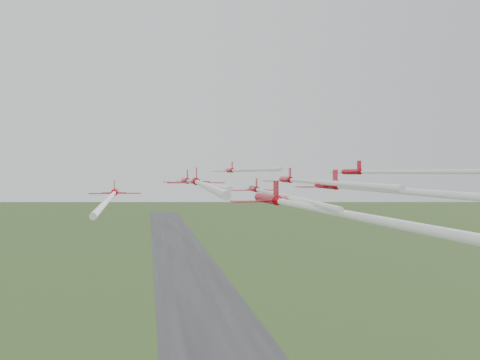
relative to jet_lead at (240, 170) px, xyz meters
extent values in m
cube|color=#2E2E30|center=(4.35, 194.27, -55.70)|extent=(38.00, 900.00, 0.04)
cylinder|color=#C10114|center=(0.43, 15.03, 0.03)|extent=(1.20, 7.66, 0.99)
cone|color=#C10114|center=(0.56, 19.66, 0.03)|extent=(1.03, 1.64, 0.99)
cone|color=#C10114|center=(0.30, 10.67, 0.03)|extent=(0.93, 1.10, 0.90)
ellipsoid|color=black|center=(0.48, 16.83, 0.39)|extent=(0.40, 0.86, 0.29)
cube|color=#C10114|center=(0.41, 14.31, -0.20)|extent=(7.97, 2.56, 0.09)
cube|color=#C10114|center=(0.33, 11.53, 0.03)|extent=(3.62, 1.18, 0.07)
cube|color=#C10114|center=(0.33, 11.71, 1.02)|extent=(0.14, 1.62, 1.80)
cylinder|color=silver|center=(-0.38, -13.42, -0.02)|extent=(1.88, 47.21, 0.54)
cylinder|color=#C10114|center=(-10.29, 3.50, -2.06)|extent=(1.20, 8.74, 1.13)
cone|color=#C10114|center=(-10.33, 8.79, -2.06)|extent=(1.14, 1.86, 1.13)
cone|color=#C10114|center=(-10.24, -1.48, -2.06)|extent=(1.04, 1.24, 1.03)
ellipsoid|color=black|center=(-10.30, 5.55, -1.65)|extent=(0.44, 0.98, 0.33)
cube|color=#C10114|center=(-10.28, 2.68, -2.31)|extent=(9.06, 2.74, 0.10)
cube|color=#C10114|center=(-10.25, -0.50, -2.06)|extent=(4.12, 1.27, 0.08)
cube|color=#C10114|center=(-10.25, -0.30, -0.93)|extent=(0.12, 1.85, 2.05)
cylinder|color=silver|center=(-10.04, -26.62, -2.11)|extent=(1.02, 49.16, 0.62)
cylinder|color=#C10114|center=(10.03, 2.55, -1.87)|extent=(1.99, 9.56, 1.23)
cone|color=#C10114|center=(10.49, 8.28, -1.87)|extent=(1.39, 2.10, 1.23)
cone|color=#C10114|center=(9.59, -2.85, -1.87)|extent=(1.22, 1.43, 1.12)
ellipsoid|color=black|center=(10.21, 4.77, -1.42)|extent=(0.55, 1.10, 0.36)
cube|color=#C10114|center=(9.96, 1.66, -2.15)|extent=(10.03, 3.68, 0.11)
cube|color=#C10114|center=(9.68, -1.80, -1.87)|extent=(4.56, 1.69, 0.09)
cube|color=#C10114|center=(9.70, -1.57, -0.64)|extent=(0.27, 2.01, 2.23)
cylinder|color=silver|center=(7.38, -30.33, -1.92)|extent=(5.00, 53.79, 0.67)
cylinder|color=#C10114|center=(-23.31, -8.17, -3.77)|extent=(1.31, 8.38, 1.08)
cone|color=#C10114|center=(-23.45, -3.11, -3.77)|extent=(1.13, 1.80, 1.08)
cone|color=#C10114|center=(-23.18, -12.93, -3.77)|extent=(1.01, 1.21, 0.98)
ellipsoid|color=black|center=(-23.37, -6.20, -3.38)|extent=(0.44, 0.94, 0.31)
cube|color=#C10114|center=(-23.29, -8.95, -4.02)|extent=(8.72, 2.79, 0.10)
cube|color=#C10114|center=(-23.21, -12.00, -3.77)|extent=(3.96, 1.28, 0.08)
cube|color=#C10114|center=(-23.22, -11.80, -2.69)|extent=(0.15, 1.77, 1.97)
cylinder|color=silver|center=(-22.54, -36.99, -3.82)|extent=(1.85, 47.06, 0.59)
cylinder|color=#C10114|center=(0.92, -9.55, -3.35)|extent=(1.58, 7.91, 1.02)
cone|color=#C10114|center=(1.26, -4.80, -3.35)|extent=(1.13, 1.73, 1.02)
cone|color=#C10114|center=(0.60, -14.03, -3.35)|extent=(1.00, 1.17, 0.92)
ellipsoid|color=black|center=(1.06, -7.71, -2.98)|extent=(0.45, 0.90, 0.30)
cube|color=#C10114|center=(0.87, -10.29, -3.58)|extent=(8.29, 2.98, 0.09)
cube|color=#C10114|center=(0.67, -13.15, -3.35)|extent=(3.77, 1.37, 0.07)
cube|color=#C10114|center=(0.68, -12.97, -2.33)|extent=(0.21, 1.67, 1.85)
cylinder|color=silver|center=(-1.17, -38.80, -3.39)|extent=(4.03, 48.58, 0.55)
cylinder|color=#C10114|center=(19.14, -9.87, -0.31)|extent=(1.04, 7.91, 1.02)
cone|color=#C10114|center=(19.13, -5.08, -0.31)|extent=(1.03, 1.68, 1.02)
cone|color=#C10114|center=(19.15, -14.38, -0.31)|extent=(0.93, 1.12, 0.93)
ellipsoid|color=black|center=(19.13, -8.01, 0.06)|extent=(0.39, 0.88, 0.30)
cube|color=#C10114|center=(19.14, -10.61, -0.54)|extent=(8.19, 2.43, 0.09)
cube|color=#C10114|center=(19.14, -13.50, -0.31)|extent=(3.72, 1.12, 0.07)
cube|color=#C10114|center=(19.14, -13.31, 0.71)|extent=(0.10, 1.68, 1.86)
cylinder|color=silver|center=(19.19, -39.16, -0.36)|extent=(0.65, 48.54, 0.56)
cylinder|color=#C10114|center=(-10.61, -22.00, -1.75)|extent=(1.49, 8.26, 1.06)
cone|color=#C10114|center=(-10.35, -17.02, -1.75)|extent=(1.15, 1.79, 1.06)
cone|color=#C10114|center=(-10.85, -26.68, -1.75)|extent=(1.03, 1.21, 0.97)
ellipsoid|color=black|center=(-10.51, -20.07, -1.37)|extent=(0.45, 0.94, 0.31)
cube|color=#C10114|center=(-10.65, -22.77, -2.00)|extent=(8.63, 2.96, 0.10)
cube|color=#C10114|center=(-10.80, -25.76, -1.75)|extent=(3.92, 1.36, 0.08)
cube|color=#C10114|center=(-10.79, -25.57, -0.69)|extent=(0.19, 1.74, 1.93)
cylinder|color=silver|center=(-12.06, -49.63, -1.80)|extent=(2.94, 44.87, 0.58)
cylinder|color=#C10114|center=(9.27, -24.59, -2.34)|extent=(1.53, 9.41, 1.21)
cone|color=#C10114|center=(9.47, -18.92, -2.34)|extent=(1.28, 2.02, 1.21)
cone|color=#C10114|center=(9.09, -29.94, -2.34)|extent=(1.15, 1.36, 1.10)
ellipsoid|color=black|center=(9.35, -22.39, -1.90)|extent=(0.50, 1.06, 0.35)
cube|color=#C10114|center=(9.24, -25.48, -2.62)|extent=(9.79, 3.19, 0.11)
cube|color=#C10114|center=(9.13, -28.89, -2.34)|extent=(4.45, 1.47, 0.09)
cube|color=#C10114|center=(9.14, -28.67, -1.13)|extent=(0.18, 1.99, 2.20)
cylinder|color=silver|center=(8.14, -58.00, -2.40)|extent=(2.53, 54.93, 0.66)
cylinder|color=#C10114|center=(-2.92, -37.31, -3.73)|extent=(1.47, 9.17, 1.18)
cone|color=#C10114|center=(-3.09, -31.78, -3.73)|extent=(1.24, 1.97, 1.18)
cone|color=#C10114|center=(-2.75, -42.52, -3.73)|extent=(1.11, 1.32, 1.07)
ellipsoid|color=black|center=(-2.98, -35.16, -3.30)|extent=(0.48, 1.03, 0.34)
cube|color=#C10114|center=(-2.89, -38.17, -4.00)|extent=(9.54, 3.09, 0.11)
cube|color=#C10114|center=(-2.78, -41.50, -3.73)|extent=(4.34, 1.42, 0.09)
cube|color=#C10114|center=(-2.79, -41.29, -2.55)|extent=(0.17, 1.94, 2.15)
cylinder|color=silver|center=(-1.85, -71.18, -3.79)|extent=(2.41, 56.15, 0.64)
camera|label=1|loc=(-17.78, -102.78, -0.45)|focal=40.00mm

